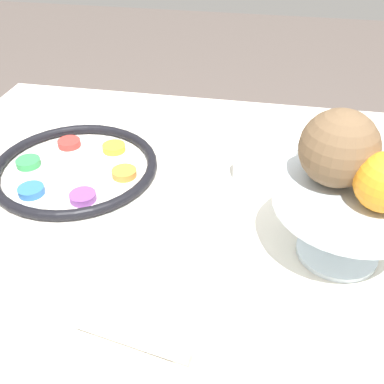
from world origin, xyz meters
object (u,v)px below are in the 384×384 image
object	(u,v)px
seder_plate	(76,168)
cup_near	(254,166)
fruit_stand	(349,203)
cup_far	(314,160)
napkin_roll	(135,332)
cup_mid	(369,168)
coconut	(339,148)

from	to	relation	value
seder_plate	cup_near	world-z (taller)	cup_near
fruit_stand	cup_far	size ratio (longest dim) A/B	2.85
cup_near	napkin_roll	bearing A→B (deg)	-106.84
seder_plate	cup_near	size ratio (longest dim) A/B	4.12
napkin_roll	cup_near	xyz separation A→B (m)	(0.12, 0.40, 0.01)
seder_plate	fruit_stand	bearing A→B (deg)	-15.01
cup_near	cup_far	world-z (taller)	same
cup_far	cup_mid	bearing A→B (deg)	-4.21
fruit_stand	napkin_roll	world-z (taller)	fruit_stand
coconut	cup_near	xyz separation A→B (m)	(-0.12, 0.17, -0.16)
napkin_roll	cup_near	size ratio (longest dim) A/B	2.12
coconut	cup_near	bearing A→B (deg)	125.03
fruit_stand	cup_mid	distance (m)	0.25
napkin_roll	cup_far	size ratio (longest dim) A/B	2.12
cup_near	fruit_stand	bearing A→B (deg)	-51.27
seder_plate	cup_far	distance (m)	0.48
napkin_roll	cup_near	distance (m)	0.42
napkin_roll	cup_mid	world-z (taller)	cup_mid
seder_plate	cup_far	world-z (taller)	cup_far
coconut	napkin_roll	bearing A→B (deg)	-136.18
fruit_stand	coconut	distance (m)	0.09
fruit_stand	cup_near	xyz separation A→B (m)	(-0.15, 0.19, -0.07)
cup_far	coconut	bearing A→B (deg)	-89.22
fruit_stand	cup_far	xyz separation A→B (m)	(-0.03, 0.23, -0.07)
coconut	cup_mid	world-z (taller)	coconut
cup_mid	cup_far	world-z (taller)	same
coconut	cup_near	distance (m)	0.26
seder_plate	coconut	xyz separation A→B (m)	(0.47, -0.12, 0.17)
fruit_stand	cup_mid	size ratio (longest dim) A/B	2.85
coconut	cup_far	bearing A→B (deg)	90.78
fruit_stand	coconut	xyz separation A→B (m)	(-0.03, 0.01, 0.08)
cup_mid	napkin_roll	bearing A→B (deg)	-128.01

